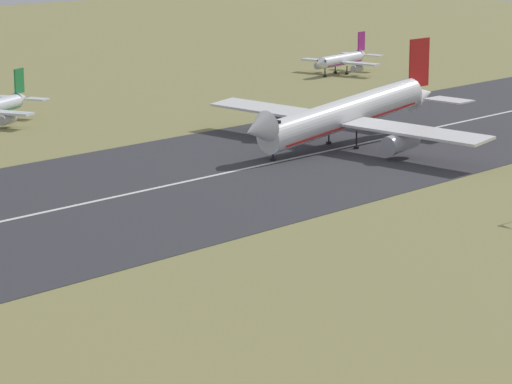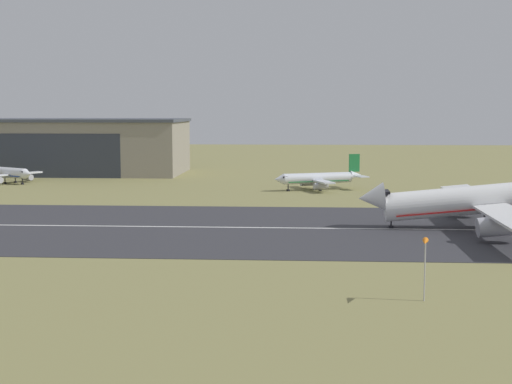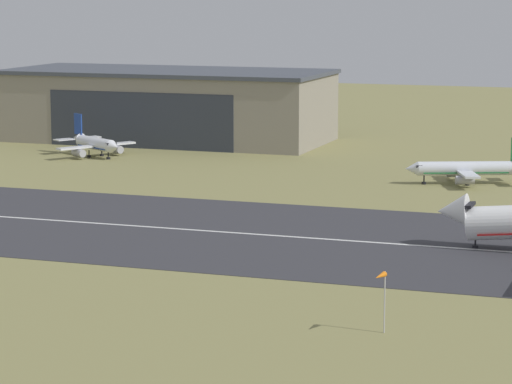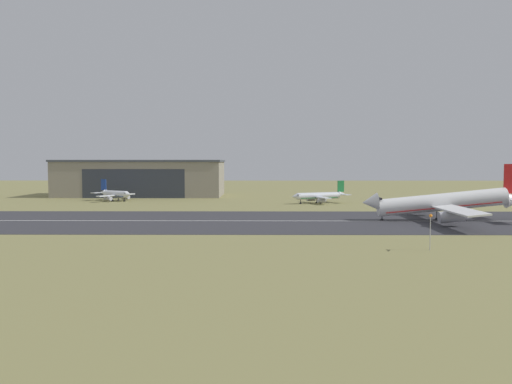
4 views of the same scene
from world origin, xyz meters
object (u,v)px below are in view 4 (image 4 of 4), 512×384
Objects in this scene: windsock_pole at (431,219)px; airplane_parked_centre at (115,194)px; airplane_landing at (443,203)px; airplane_parked_west at (319,196)px.

airplane_parked_centre is at bearing 128.31° from windsock_pole.
airplane_landing is 62.18m from airplane_parked_west.
airplane_parked_centre is 2.75× the size of windsock_pole.
airplane_parked_west is 82.08m from airplane_parked_centre.
airplane_parked_west is 1.28× the size of airplane_parked_centre.
windsock_pole is at bearing -85.57° from airplane_parked_west.
airplane_landing reaches higher than windsock_pole.
airplane_parked_west is 102.35m from windsock_pole.
airplane_parked_centre is at bearing 172.32° from airplane_parked_west.
airplane_parked_centre is 144.00m from windsock_pole.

